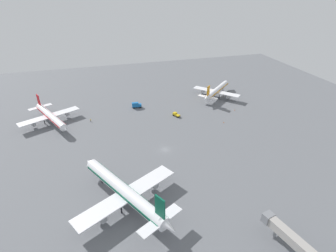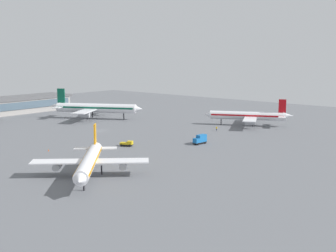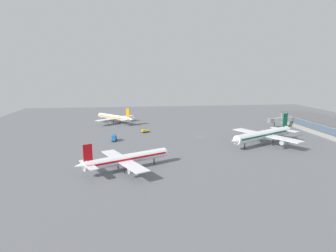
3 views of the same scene
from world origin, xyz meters
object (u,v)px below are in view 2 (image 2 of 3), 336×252
object	(u,v)px
airplane_distant	(95,108)
ground_crew_worker	(217,129)
catering_truck	(200,139)
pushback_tractor	(127,143)
airplane_at_gate	(248,116)
airplane_taxiing	(90,161)
safety_cone_mid_apron	(48,150)
safety_cone_near_gate	(36,164)

from	to	relation	value
airplane_distant	ground_crew_worker	size ratio (longest dim) A/B	26.23
airplane_distant	catering_truck	size ratio (longest dim) A/B	7.61
pushback_tractor	airplane_distant	bearing A→B (deg)	122.78
airplane_at_gate	airplane_taxiing	world-z (taller)	airplane_at_gate
safety_cone_mid_apron	ground_crew_worker	bearing A→B (deg)	162.95
airplane_at_gate	airplane_distant	size ratio (longest dim) A/B	0.84
airplane_taxiing	airplane_distant	bearing A→B (deg)	-174.55
airplane_taxiing	pushback_tractor	xyz separation A→B (m)	(-34.06, -19.96, -3.33)
catering_truck	safety_cone_near_gate	world-z (taller)	catering_truck
catering_truck	ground_crew_worker	xyz separation A→B (m)	(-26.98, -10.87, -0.85)
airplane_taxiing	ground_crew_worker	bearing A→B (deg)	147.08
airplane_taxiing	safety_cone_mid_apron	bearing A→B (deg)	-151.36
ground_crew_worker	safety_cone_mid_apron	bearing A→B (deg)	132.77
airplane_at_gate	ground_crew_worker	world-z (taller)	airplane_at_gate
airplane_distant	safety_cone_near_gate	xyz separation A→B (m)	(72.19, 56.10, -5.00)
airplane_distant	safety_cone_mid_apron	world-z (taller)	airplane_distant
pushback_tractor	safety_cone_mid_apron	size ratio (longest dim) A/B	7.98
airplane_taxiing	safety_cone_mid_apron	world-z (taller)	airplane_taxiing
airplane_at_gate	ground_crew_worker	size ratio (longest dim) A/B	22.11
catering_truck	safety_cone_mid_apron	bearing A→B (deg)	-31.85
safety_cone_near_gate	airplane_taxiing	bearing A→B (deg)	93.54
airplane_distant	ground_crew_worker	distance (m)	65.74
catering_truck	safety_cone_near_gate	distance (m)	58.31
ground_crew_worker	safety_cone_mid_apron	world-z (taller)	ground_crew_worker
safety_cone_near_gate	pushback_tractor	bearing A→B (deg)	176.26
airplane_taxiing	airplane_distant	distance (m)	105.63
safety_cone_near_gate	safety_cone_mid_apron	distance (m)	18.04
safety_cone_near_gate	catering_truck	bearing A→B (deg)	160.31
safety_cone_near_gate	airplane_distant	bearing A→B (deg)	-142.15
ground_crew_worker	safety_cone_mid_apron	xyz separation A→B (m)	(68.65, -21.05, -0.55)
airplane_at_gate	pushback_tractor	world-z (taller)	airplane_at_gate
airplane_at_gate	safety_cone_near_gate	bearing A→B (deg)	56.84
airplane_taxiing	catering_truck	xyz separation A→B (m)	(-53.51, -2.64, -2.60)
airplane_at_gate	safety_cone_mid_apron	bearing A→B (deg)	48.22
safety_cone_mid_apron	safety_cone_near_gate	bearing A→B (deg)	42.91
airplane_distant	safety_cone_near_gate	size ratio (longest dim) A/B	73.00
airplane_distant	catering_truck	world-z (taller)	airplane_distant
airplane_taxiing	airplane_distant	xyz separation A→B (m)	(-70.81, -78.38, 1.00)
catering_truck	pushback_tractor	distance (m)	26.05
catering_truck	safety_cone_mid_apron	size ratio (longest dim) A/B	9.60
airplane_at_gate	catering_truck	distance (m)	47.60
catering_truck	ground_crew_worker	world-z (taller)	catering_truck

